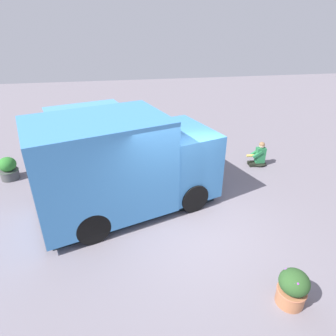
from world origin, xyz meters
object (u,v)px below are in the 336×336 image
(person_customer, at_px, (259,157))
(planter_flowering_near, at_px, (8,169))
(food_truck, at_px, (123,167))
(planter_flowering_far, at_px, (293,288))

(person_customer, relative_size, planter_flowering_near, 1.18)
(person_customer, bearing_deg, food_truck, -69.48)
(food_truck, xyz_separation_m, person_customer, (-1.77, 4.74, -0.90))
(person_customer, xyz_separation_m, planter_flowering_near, (-0.46, -8.37, 0.03))
(food_truck, distance_m, person_customer, 5.14)
(food_truck, distance_m, planter_flowering_near, 4.35)
(person_customer, bearing_deg, planter_flowering_far, -19.72)
(food_truck, xyz_separation_m, planter_flowering_near, (-2.23, -3.63, -0.87))
(person_customer, xyz_separation_m, planter_flowering_far, (5.36, -1.92, 0.04))
(food_truck, bearing_deg, planter_flowering_near, -121.53)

